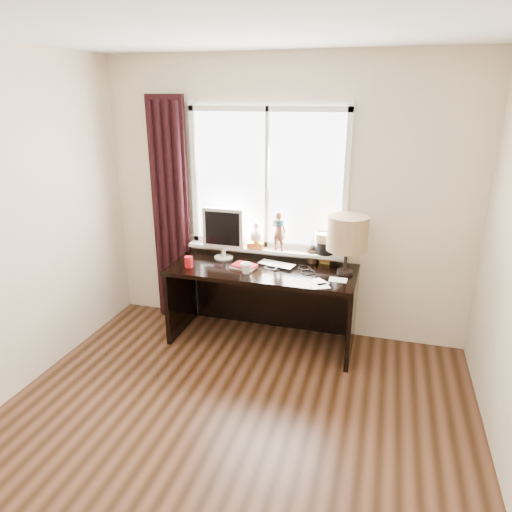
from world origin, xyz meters
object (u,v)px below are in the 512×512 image
(laptop, at_px, (277,265))
(red_cup, at_px, (189,262))
(desk, at_px, (265,288))
(mug, at_px, (246,268))
(monitor, at_px, (223,230))
(table_lamp, at_px, (347,234))

(laptop, bearing_deg, red_cup, -148.93)
(laptop, height_order, desk, laptop)
(mug, xyz_separation_m, monitor, (-0.33, 0.32, 0.23))
(mug, height_order, desk, mug)
(laptop, bearing_deg, desk, -174.28)
(desk, relative_size, table_lamp, 3.27)
(mug, distance_m, desk, 0.41)
(desk, distance_m, monitor, 0.68)
(red_cup, height_order, monitor, monitor)
(mug, xyz_separation_m, red_cup, (-0.55, 0.00, -0.00))
(laptop, relative_size, mug, 3.33)
(laptop, distance_m, red_cup, 0.81)
(laptop, relative_size, desk, 0.20)
(monitor, height_order, table_lamp, table_lamp)
(laptop, distance_m, mug, 0.33)
(laptop, xyz_separation_m, red_cup, (-0.77, -0.24, 0.04))
(mug, bearing_deg, desk, 67.94)
(laptop, bearing_deg, monitor, -174.17)
(mug, bearing_deg, monitor, 135.60)
(mug, relative_size, table_lamp, 0.19)
(laptop, height_order, mug, mug)
(mug, bearing_deg, table_lamp, 15.78)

